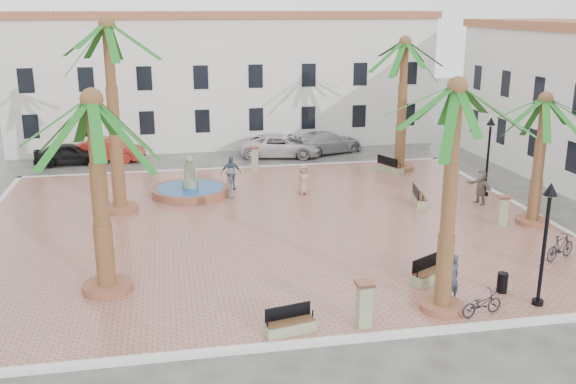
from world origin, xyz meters
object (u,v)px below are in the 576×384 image
Objects in this scene: fountain at (190,189)px; pedestrian_fountain_a at (303,180)px; pedestrian_east at (481,187)px; litter_bin at (502,283)px; pedestrian_fountain_b at (231,173)px; bench_e at (419,199)px; palm_sw at (94,126)px; bollard_n at (255,158)px; car_white at (280,146)px; palm_s at (456,114)px; cyclist_a at (452,278)px; bicycle_b at (560,247)px; bollard_e at (503,210)px; palm_e at (544,116)px; car_red at (109,150)px; car_silver at (327,142)px; palm_ne at (404,58)px; car_black at (69,154)px; palm_nw at (108,46)px; pedestrian_north at (231,183)px; bollard_se at (364,304)px; bench_se at (431,274)px; bicycle_a at (482,304)px; lamppost_e at (489,143)px; lamppost_s at (547,223)px.

fountain is 6.03m from pedestrian_fountain_a.
pedestrian_fountain_a is at bearing -128.60° from pedestrian_east.
pedestrian_fountain_b is (-7.92, 15.01, 0.57)m from litter_bin.
palm_sw is at bearing 129.05° from bench_e.
bollard_n reaches higher than car_white.
palm_s is 5.19× the size of bollard_n.
car_white is (4.17, 8.04, -0.32)m from pedestrian_fountain_b.
cyclist_a is 0.89× the size of pedestrian_fountain_b.
pedestrian_fountain_b is (-11.69, 12.63, 0.41)m from bicycle_b.
bicycle_b is at bearing -87.83° from bollard_e.
car_white is (-4.91, 12.58, 0.35)m from bench_e.
palm_e is 17.24m from bollard_n.
fountain is 0.90× the size of car_red.
car_silver is 0.96× the size of car_white.
palm_ne is 1.90× the size of car_black.
palm_ne is at bearing -123.42° from cyclist_a.
fountain is at bearing 32.26° from palm_nw.
palm_nw reaches higher than fountain.
bollard_n is (7.52, 16.26, -5.08)m from palm_sw.
pedestrian_north is 0.38× the size of car_black.
palm_sw reaches higher than pedestrian_fountain_a.
palm_sw reaches higher than pedestrian_east.
car_silver is at bearing 84.80° from palm_s.
fountain is 2.93× the size of bollard_e.
cyclist_a is at bearing 19.42° from bollard_se.
cyclist_a reaches higher than bicycle_b.
bench_se is 0.33× the size of car_white.
palm_sw reaches higher than car_silver.
car_black is at bearing -75.27° from cyclist_a.
palm_nw is 17.61m from bench_se.
car_black is (-15.98, 24.80, 0.17)m from bicycle_a.
lamppost_e is (15.35, -3.05, 2.54)m from fountain.
bollard_se is 25.55m from car_silver.
bollard_se is 0.93× the size of pedestrian_north.
bollard_se is (8.16, -13.65, -7.14)m from palm_nw.
lamppost_s reaches higher than litter_bin.
palm_s is 4.77× the size of pedestrian_north.
pedestrian_north is 0.29× the size of car_white.
pedestrian_north is at bearing 121.35° from litter_bin.
palm_s is 10.84m from palm_e.
car_black is 0.81× the size of car_silver.
bollard_e reaches higher than litter_bin.
cyclist_a is 0.39× the size of car_black.
car_silver is (7.71, 10.25, -0.18)m from pedestrian_north.
pedestrian_fountain_a is (1.81, -5.67, 0.03)m from bollard_n.
car_black is 0.78× the size of car_white.
palm_sw is 1.70× the size of lamppost_e.
car_red is (-20.17, 17.30, -4.39)m from palm_e.
bollard_se is 0.94× the size of pedestrian_fountain_a.
car_black is at bearing 117.00° from car_red.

